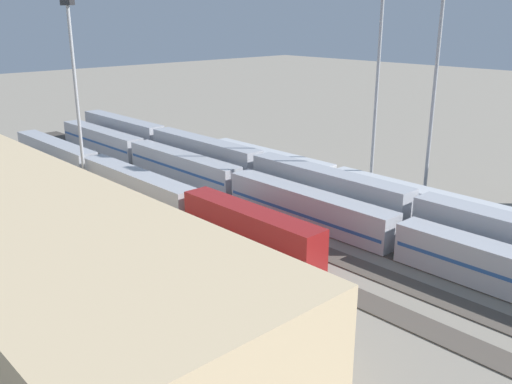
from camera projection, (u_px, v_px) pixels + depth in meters
ground_plane at (318, 217)px, 65.41m from camera, size 400.00×400.00×0.00m
track_bed_0 at (380, 195)px, 73.50m from camera, size 140.00×2.80×0.12m
track_bed_1 at (357, 203)px, 70.26m from camera, size 140.00×2.80×0.12m
track_bed_2 at (332, 212)px, 67.02m from camera, size 140.00×2.80×0.12m
track_bed_3 at (304, 222)px, 63.77m from camera, size 140.00×2.80×0.12m
track_bed_4 at (273, 233)px, 60.53m from camera, size 140.00×2.80×0.12m
track_bed_5 at (239, 245)px, 57.29m from camera, size 140.00×2.80×0.12m
train_on_track_3 at (307, 207)px, 62.88m from camera, size 119.80×3.06×3.80m
train_on_track_2 at (258, 171)px, 75.32m from camera, size 95.60×3.06×5.00m
train_on_track_1 at (504, 227)px, 56.63m from camera, size 90.60×3.00×4.40m
train_on_track_5 at (130, 182)px, 71.70m from camera, size 66.40×3.00×4.40m
light_mast_0 at (380, 40)px, 72.19m from camera, size 2.80×0.70×31.78m
light_mast_1 at (74, 68)px, 72.01m from camera, size 2.80×0.70×25.25m
light_mast_2 at (439, 44)px, 65.51m from camera, size 2.80×0.70×31.35m
maintenance_shed at (13, 246)px, 45.96m from camera, size 58.29×16.25×9.06m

